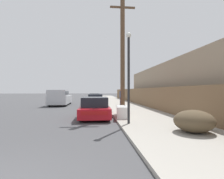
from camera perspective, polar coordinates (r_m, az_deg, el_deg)
sidewalk_curb at (r=26.42m, az=1.42°, el=-3.99°), size 4.20×63.00×0.12m
discarded_fridge at (r=10.67m, az=3.38°, el=-7.22°), size 0.84×1.71×0.68m
parked_sports_car_red at (r=11.33m, az=-5.67°, el=-6.06°), size 1.85×4.49×1.31m
car_parked_mid at (r=21.12m, az=-5.32°, el=-3.37°), size 2.10×4.57×1.31m
car_parked_far at (r=29.25m, az=-5.74°, el=-2.59°), size 1.83×4.37×1.27m
pickup_truck at (r=21.36m, az=-16.66°, el=-2.56°), size 2.14×5.64×1.80m
utility_pole at (r=12.81m, az=3.47°, el=11.88°), size 1.80×0.32×8.44m
street_lamp at (r=8.59m, az=5.45°, el=6.27°), size 0.26×0.26×4.44m
brush_pile at (r=7.52m, az=25.18°, el=-9.30°), size 1.50×1.52×0.85m
wooden_fence at (r=21.55m, az=8.34°, el=-2.16°), size 0.08×37.83×1.87m
building_right_house at (r=17.43m, az=25.56°, el=0.93°), size 6.00×23.14×4.21m
pedestrian at (r=19.29m, az=3.01°, el=-2.33°), size 0.34×0.34×1.82m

